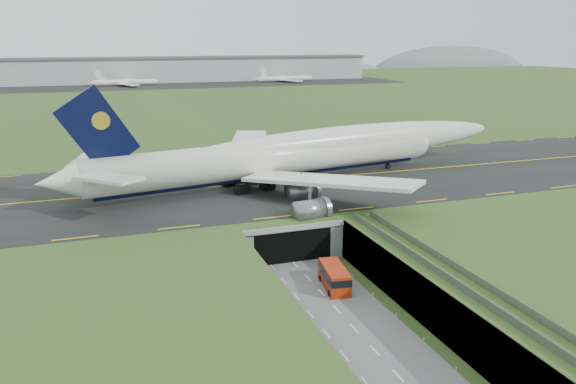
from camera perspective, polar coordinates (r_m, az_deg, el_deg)
name	(u,v)px	position (r m, az deg, el deg)	size (l,w,h in m)	color
ground	(313,285)	(77.36, 2.53, -9.40)	(900.00, 900.00, 0.00)	#315020
airfield_deck	(313,264)	(76.15, 2.56, -7.35)	(800.00, 800.00, 6.00)	gray
trench_road	(335,308)	(71.10, 4.79, -11.69)	(12.00, 75.00, 0.20)	slate
taxiway	(248,184)	(105.00, -4.04, 0.80)	(800.00, 44.00, 0.18)	black
tunnel_portal	(275,224)	(90.78, -1.32, -3.32)	(17.00, 22.30, 6.00)	gray
guideway	(472,296)	(65.07, 18.19, -10.02)	(3.00, 53.00, 7.05)	#A8A8A3
jumbo_jet	(304,153)	(106.29, 1.65, 3.98)	(94.75, 60.30, 20.25)	white
shuttle_tram	(334,277)	(75.78, 4.72, -8.61)	(3.81, 7.65, 3.00)	#AF2A0B
cargo_terminal	(135,70)	(366.07, -15.28, 11.90)	(320.00, 67.00, 15.60)	#B2B2B2
distant_hills	(201,82)	(504.77, -8.83, 10.99)	(700.00, 91.00, 60.00)	slate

